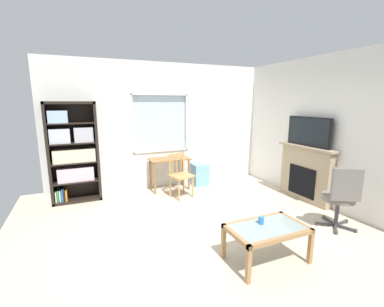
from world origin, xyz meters
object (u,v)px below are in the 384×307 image
bookshelf (73,152)px  sippy_cup (261,220)px  desk_under_window (169,164)px  plastic_drawer_unit (199,174)px  tv (309,132)px  office_chair (341,195)px  coffee_table (267,232)px  fireplace (306,173)px  wooden_chair (180,175)px

bookshelf → sippy_cup: size_ratio=21.57×
desk_under_window → plastic_drawer_unit: (0.75, 0.05, -0.33)m
plastic_drawer_unit → tv: (1.51, -1.71, 1.12)m
plastic_drawer_unit → office_chair: (1.02, -2.86, 0.30)m
bookshelf → sippy_cup: bearing=-54.9°
office_chair → desk_under_window: bearing=122.3°
sippy_cup → office_chair: bearing=4.0°
coffee_table → sippy_cup: 0.15m
plastic_drawer_unit → desk_under_window: bearing=-176.2°
desk_under_window → tv: 2.91m
bookshelf → fireplace: (4.20, -1.77, -0.43)m
office_chair → bookshelf: bearing=141.7°
desk_under_window → office_chair: 3.33m
sippy_cup → fireplace: bearing=31.4°
bookshelf → plastic_drawer_unit: bookshelf is taller
fireplace → tv: size_ratio=1.27×
wooden_chair → coffee_table: (0.17, -2.51, -0.08)m
wooden_chair → fireplace: bearing=-27.3°
bookshelf → tv: bearing=-22.9°
office_chair → sippy_cup: 1.57m
wooden_chair → plastic_drawer_unit: (0.69, 0.57, -0.21)m
desk_under_window → office_chair: bearing=-57.7°
fireplace → office_chair: bearing=-113.4°
bookshelf → desk_under_window: size_ratio=2.21×
fireplace → sippy_cup: size_ratio=14.05×
sippy_cup → wooden_chair: bearing=93.6°
bookshelf → plastic_drawer_unit: size_ratio=3.81×
desk_under_window → coffee_table: bearing=-85.8°
plastic_drawer_unit → sippy_cup: sippy_cup is taller
desk_under_window → tv: (2.26, -1.66, 0.78)m
desk_under_window → sippy_cup: (0.21, -2.92, -0.09)m
desk_under_window → wooden_chair: bearing=-83.5°
coffee_table → plastic_drawer_unit: bearing=80.2°
office_chair → sippy_cup: size_ratio=11.11×
bookshelf → sippy_cup: (2.13, -3.03, -0.49)m
desk_under_window → bookshelf: bearing=176.8°
tv → sippy_cup: (-2.05, -1.26, -0.88)m
plastic_drawer_unit → tv: 2.54m
bookshelf → tv: 4.55m
wooden_chair → tv: 2.64m
fireplace → coffee_table: bearing=-146.4°
desk_under_window → sippy_cup: size_ratio=9.74×
wooden_chair → sippy_cup: bearing=-86.4°
desk_under_window → plastic_drawer_unit: desk_under_window is taller
sippy_cup → desk_under_window: bearing=94.1°
wooden_chair → plastic_drawer_unit: size_ratio=1.77×
wooden_chair → coffee_table: size_ratio=0.95×
fireplace → office_chair: 1.26m
fireplace → tv: (-0.02, 0.00, 0.82)m
office_chair → coffee_table: size_ratio=1.05×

